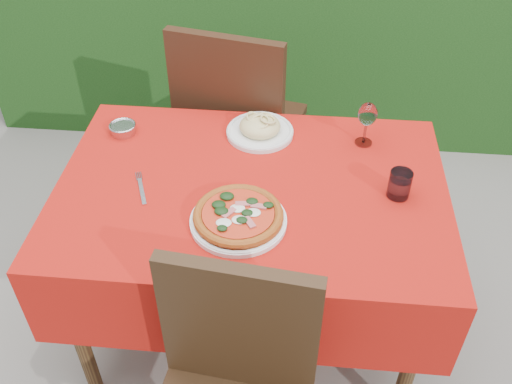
# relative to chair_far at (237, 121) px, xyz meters

# --- Properties ---
(ground) EXTENTS (60.00, 60.00, 0.00)m
(ground) POSITION_rel_chair_far_xyz_m (0.12, -0.61, -0.58)
(ground) COLOR slate
(ground) RESTS_ON ground
(dining_table) EXTENTS (1.26, 0.86, 0.75)m
(dining_table) POSITION_rel_chair_far_xyz_m (0.12, -0.61, 0.01)
(dining_table) COLOR #4C3318
(dining_table) RESTS_ON ground
(chair_far) EXTENTS (0.55, 0.55, 1.02)m
(chair_far) POSITION_rel_chair_far_xyz_m (0.00, 0.00, 0.00)
(chair_far) COLOR black
(chair_far) RESTS_ON ground
(pizza_plate) EXTENTS (0.33, 0.33, 0.05)m
(pizza_plate) POSITION_rel_chair_far_xyz_m (0.10, -0.78, 0.19)
(pizza_plate) COLOR white
(pizza_plate) RESTS_ON dining_table
(pasta_plate) EXTENTS (0.24, 0.24, 0.07)m
(pasta_plate) POSITION_rel_chair_far_xyz_m (0.13, -0.32, 0.19)
(pasta_plate) COLOR silver
(pasta_plate) RESTS_ON dining_table
(water_glass) EXTENTS (0.07, 0.07, 0.09)m
(water_glass) POSITION_rel_chair_far_xyz_m (0.59, -0.61, 0.21)
(water_glass) COLOR silver
(water_glass) RESTS_ON dining_table
(wine_glass) EXTENTS (0.07, 0.07, 0.16)m
(wine_glass) POSITION_rel_chair_far_xyz_m (0.49, -0.34, 0.28)
(wine_glass) COLOR silver
(wine_glass) RESTS_ON dining_table
(fork) EXTENTS (0.09, 0.17, 0.00)m
(fork) POSITION_rel_chair_far_xyz_m (-0.22, -0.67, 0.17)
(fork) COLOR #B4B5BC
(fork) RESTS_ON dining_table
(steel_ramekin) EXTENTS (0.09, 0.09, 0.03)m
(steel_ramekin) POSITION_rel_chair_far_xyz_m (-0.36, -0.36, 0.18)
(steel_ramekin) COLOR #BCBCC3
(steel_ramekin) RESTS_ON dining_table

